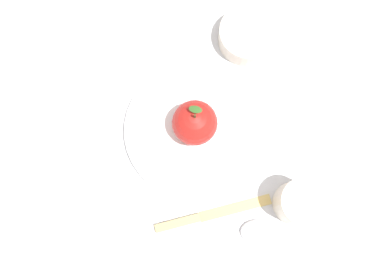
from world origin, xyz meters
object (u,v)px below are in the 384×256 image
at_px(cup, 300,202).
at_px(dinner_plate, 192,129).
at_px(apple, 195,123).
at_px(knife, 203,217).
at_px(spoon, 245,233).
at_px(side_bowl, 248,35).

bearing_deg(cup, dinner_plate, 57.47).
xyz_separation_m(dinner_plate, apple, (0.00, -0.01, 0.04)).
bearing_deg(knife, cup, -78.09).
xyz_separation_m(apple, spoon, (-0.17, -0.10, -0.05)).
bearing_deg(apple, knife, -171.32).
bearing_deg(dinner_plate, cup, -122.53).
distance_m(apple, spoon, 0.20).
height_order(dinner_plate, knife, dinner_plate).
relative_size(side_bowl, knife, 0.54).
bearing_deg(spoon, dinner_plate, 30.56).
bearing_deg(spoon, side_bowl, 1.72).
relative_size(dinner_plate, apple, 2.66).
bearing_deg(apple, cup, -123.64).
xyz_separation_m(side_bowl, cup, (-0.30, -0.09, 0.02)).
distance_m(dinner_plate, cup, 0.22).
bearing_deg(dinner_plate, spoon, -149.44).
bearing_deg(knife, apple, 8.68).
bearing_deg(knife, dinner_plate, 10.68).
height_order(knife, spoon, spoon).
bearing_deg(apple, spoon, -150.95).
relative_size(apple, knife, 0.47).
relative_size(dinner_plate, spoon, 1.58).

